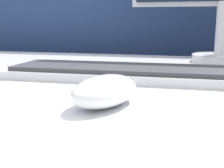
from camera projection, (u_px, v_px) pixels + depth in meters
partition_panel at (146, 107)px, 1.17m from camera, size 5.00×0.03×1.08m
computer_mouse_near at (105, 91)px, 0.40m from camera, size 0.10×0.13×0.04m
keyboard at (122, 73)px, 0.59m from camera, size 0.44×0.14×0.02m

